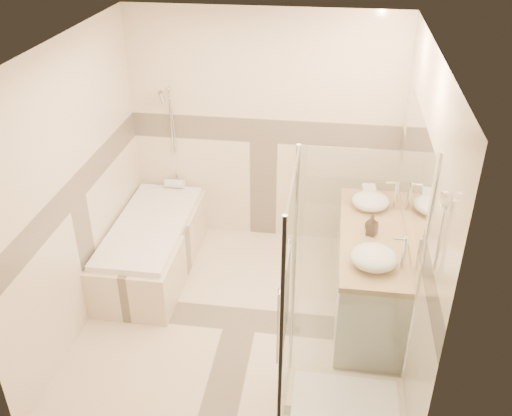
# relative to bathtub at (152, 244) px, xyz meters

# --- Properties ---
(room) EXTENTS (2.82, 3.02, 2.52)m
(room) POSITION_rel_bathtub_xyz_m (1.08, -0.64, 0.95)
(room) COLOR beige
(room) RESTS_ON ground
(bathtub) EXTENTS (0.75, 1.70, 0.56)m
(bathtub) POSITION_rel_bathtub_xyz_m (0.00, 0.00, 0.00)
(bathtub) COLOR beige
(bathtub) RESTS_ON ground
(vanity) EXTENTS (0.58, 1.62, 0.85)m
(vanity) POSITION_rel_bathtub_xyz_m (2.15, -0.35, 0.12)
(vanity) COLOR silver
(vanity) RESTS_ON ground
(shower_enclosure) EXTENTS (0.96, 0.93, 2.04)m
(shower_enclosure) POSITION_rel_bathtub_xyz_m (1.86, -1.62, 0.20)
(shower_enclosure) COLOR beige
(shower_enclosure) RESTS_ON ground
(vessel_sink_near) EXTENTS (0.35, 0.35, 0.14)m
(vessel_sink_near) POSITION_rel_bathtub_xyz_m (2.13, 0.11, 0.61)
(vessel_sink_near) COLOR white
(vessel_sink_near) RESTS_ON vanity
(vessel_sink_far) EXTENTS (0.38, 0.38, 0.15)m
(vessel_sink_far) POSITION_rel_bathtub_xyz_m (2.13, -0.83, 0.62)
(vessel_sink_far) COLOR white
(vessel_sink_far) RESTS_ON vanity
(faucet_near) EXTENTS (0.12, 0.03, 0.29)m
(faucet_near) POSITION_rel_bathtub_xyz_m (2.35, 0.11, 0.71)
(faucet_near) COLOR silver
(faucet_near) RESTS_ON vanity
(faucet_far) EXTENTS (0.12, 0.03, 0.29)m
(faucet_far) POSITION_rel_bathtub_xyz_m (2.35, -0.83, 0.71)
(faucet_far) COLOR silver
(faucet_far) RESTS_ON vanity
(amenity_bottle_a) EXTENTS (0.10, 0.11, 0.18)m
(amenity_bottle_a) POSITION_rel_bathtub_xyz_m (2.13, -0.37, 0.63)
(amenity_bottle_a) COLOR black
(amenity_bottle_a) RESTS_ON vanity
(amenity_bottle_b) EXTENTS (0.13, 0.13, 0.16)m
(amenity_bottle_b) POSITION_rel_bathtub_xyz_m (2.13, -0.31, 0.62)
(amenity_bottle_b) COLOR black
(amenity_bottle_b) RESTS_ON vanity
(folded_towels) EXTENTS (0.14, 0.22, 0.07)m
(folded_towels) POSITION_rel_bathtub_xyz_m (2.13, 0.37, 0.58)
(folded_towels) COLOR silver
(folded_towels) RESTS_ON vanity
(rolled_towel) EXTENTS (0.21, 0.10, 0.10)m
(rolled_towel) POSITION_rel_bathtub_xyz_m (0.05, 0.76, 0.30)
(rolled_towel) COLOR silver
(rolled_towel) RESTS_ON bathtub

